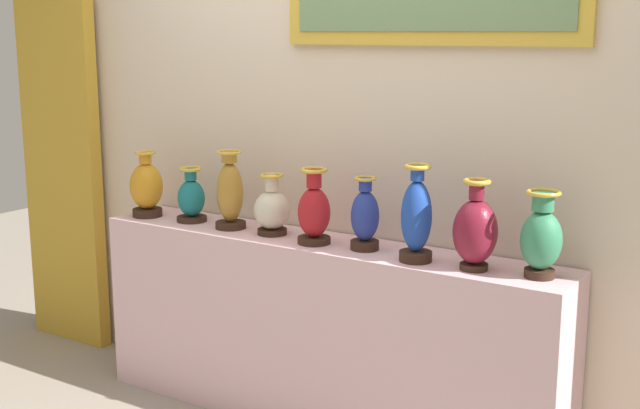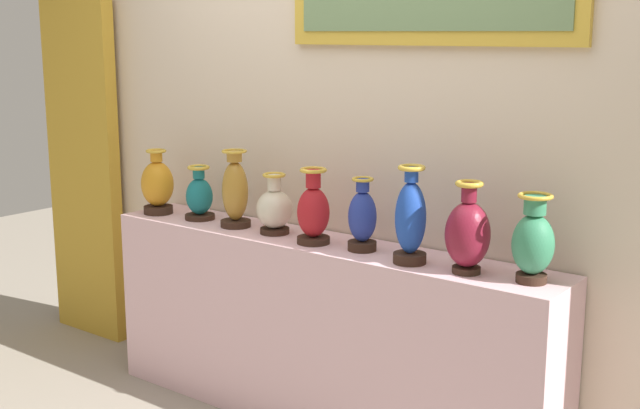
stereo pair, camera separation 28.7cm
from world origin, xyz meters
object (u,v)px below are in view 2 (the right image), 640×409
vase_sapphire (410,220)px  vase_amber (157,185)px  vase_teal (199,197)px  vase_burgundy (468,233)px  vase_jade (533,242)px  vase_cobalt (362,219)px  vase_crimson (313,212)px  vase_ochre (235,192)px  vase_ivory (274,209)px

vase_sapphire → vase_amber: bearing=179.3°
vase_teal → vase_burgundy: size_ratio=0.75×
vase_sapphire → vase_jade: size_ratio=1.19×
vase_cobalt → vase_jade: bearing=0.1°
vase_amber → vase_teal: 0.28m
vase_crimson → vase_teal: bearing=177.1°
vase_ochre → vase_sapphire: bearing=-2.4°
vase_teal → vase_crimson: (0.76, -0.04, 0.03)m
vase_cobalt → vase_burgundy: size_ratio=0.87×
vase_amber → vase_burgundy: 1.80m
vase_teal → vase_jade: size_ratio=0.80×
vase_ivory → vase_jade: bearing=-0.2°
vase_ivory → vase_jade: 1.29m
vase_teal → vase_ochre: (0.26, -0.01, 0.06)m
vase_cobalt → vase_jade: vase_jade is taller
vase_teal → vase_amber: bearing=-172.3°
vase_crimson → vase_sapphire: bearing=-1.9°
vase_teal → vase_ivory: vase_ivory is taller
vase_teal → vase_crimson: vase_crimson is taller
vase_crimson → vase_burgundy: (0.77, -0.00, 0.02)m
vase_ochre → vase_amber: bearing=-177.4°
vase_teal → vase_burgundy: bearing=-1.6°
vase_cobalt → vase_jade: size_ratio=0.94×
vase_amber → vase_teal: vase_amber is taller
vase_ochre → vase_ivory: bearing=2.4°
vase_crimson → vase_burgundy: 0.77m
vase_sapphire → vase_burgundy: (0.25, 0.01, -0.02)m
vase_amber → vase_ivory: (0.77, 0.03, -0.03)m
vase_teal → vase_burgundy: (1.53, -0.04, 0.04)m
vase_teal → vase_cobalt: vase_cobalt is taller
vase_amber → vase_cobalt: (1.28, 0.03, -0.01)m
vase_amber → vase_jade: (2.06, 0.03, 0.01)m
vase_ochre → vase_cobalt: bearing=0.4°
vase_amber → vase_jade: 2.06m
vase_ochre → vase_crimson: vase_ochre is taller
vase_ochre → vase_cobalt: size_ratio=1.18×
vase_jade → vase_sapphire: bearing=-174.5°
vase_crimson → vase_ochre: bearing=177.0°
vase_ochre → vase_burgundy: vase_ochre is taller
vase_amber → vase_cobalt: bearing=1.3°
vase_amber → vase_teal: bearing=7.7°
vase_amber → vase_ochre: 0.53m
vase_cobalt → vase_crimson: bearing=-172.7°
vase_teal → vase_jade: bearing=-0.2°
vase_amber → vase_jade: bearing=0.8°
vase_ivory → vase_burgundy: 1.03m
vase_ochre → vase_ivory: (0.24, 0.01, -0.05)m
vase_cobalt → vase_sapphire: bearing=-10.1°
vase_teal → vase_sapphire: bearing=-2.5°
vase_ochre → vase_jade: (1.53, 0.01, -0.01)m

